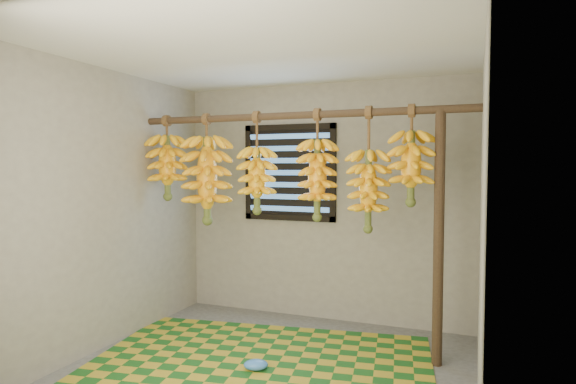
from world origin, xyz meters
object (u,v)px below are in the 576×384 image
at_px(plastic_bag, 256,365).
at_px(banana_bunch_a, 167,167).
at_px(banana_bunch_e, 368,191).
at_px(banana_bunch_f, 411,168).
at_px(banana_bunch_b, 207,180).
at_px(banana_bunch_d, 317,180).
at_px(woven_mat, 253,373).
at_px(banana_bunch_c, 257,180).
at_px(support_post, 439,239).

xyz_separation_m(plastic_bag, banana_bunch_a, (-1.23, 0.62, 1.51)).
distance_m(banana_bunch_e, banana_bunch_f, 0.39).
distance_m(plastic_bag, banana_bunch_a, 2.04).
distance_m(banana_bunch_b, banana_bunch_d, 1.08).
relative_size(woven_mat, banana_bunch_a, 3.35).
relative_size(banana_bunch_b, banana_bunch_c, 1.12).
height_order(support_post, woven_mat, support_post).
height_order(banana_bunch_a, banana_bunch_f, same).
bearing_deg(banana_bunch_d, woven_mat, -113.33).
relative_size(woven_mat, banana_bunch_d, 2.84).
bearing_deg(banana_bunch_f, banana_bunch_c, 180.00).
distance_m(banana_bunch_c, banana_bunch_e, 1.00).
distance_m(woven_mat, banana_bunch_e, 1.68).
relative_size(banana_bunch_c, banana_bunch_e, 0.88).
bearing_deg(banana_bunch_a, banana_bunch_b, 0.00).
bearing_deg(banana_bunch_a, woven_mat, -28.55).
xyz_separation_m(plastic_bag, banana_bunch_c, (-0.28, 0.62, 1.40)).
height_order(support_post, banana_bunch_b, banana_bunch_b).
xyz_separation_m(support_post, banana_bunch_d, (-0.99, 0.00, 0.45)).
height_order(support_post, banana_bunch_a, banana_bunch_a).
bearing_deg(plastic_bag, banana_bunch_a, 153.11).
bearing_deg(banana_bunch_d, support_post, 0.00).
bearing_deg(banana_bunch_e, banana_bunch_d, 180.00).
bearing_deg(banana_bunch_b, banana_bunch_d, 0.00).
relative_size(plastic_bag, banana_bunch_f, 0.24).
relative_size(banana_bunch_a, banana_bunch_e, 0.78).
bearing_deg(banana_bunch_a, banana_bunch_e, 0.00).
distance_m(plastic_bag, banana_bunch_f, 1.94).
xyz_separation_m(banana_bunch_a, banana_bunch_e, (1.95, 0.00, -0.19)).
xyz_separation_m(banana_bunch_c, banana_bunch_e, (1.00, 0.00, -0.08)).
relative_size(support_post, woven_mat, 0.75).
relative_size(banana_bunch_b, banana_bunch_d, 1.07).
height_order(support_post, banana_bunch_e, banana_bunch_e).
bearing_deg(banana_bunch_a, banana_bunch_f, -0.00).
distance_m(banana_bunch_c, banana_bunch_f, 1.34).
bearing_deg(support_post, banana_bunch_b, 180.00).
height_order(plastic_bag, banana_bunch_e, banana_bunch_e).
relative_size(woven_mat, banana_bunch_b, 2.64).
relative_size(banana_bunch_a, banana_bunch_d, 0.85).
bearing_deg(plastic_bag, support_post, 25.98).
height_order(plastic_bag, banana_bunch_b, banana_bunch_b).
relative_size(support_post, banana_bunch_b, 1.98).
distance_m(banana_bunch_d, banana_bunch_e, 0.45).
distance_m(woven_mat, plastic_bag, 0.06).
distance_m(banana_bunch_b, banana_bunch_c, 0.51).
relative_size(woven_mat, banana_bunch_f, 3.38).
xyz_separation_m(plastic_bag, banana_bunch_e, (0.72, 0.62, 1.32)).
xyz_separation_m(support_post, plastic_bag, (-1.28, -0.62, -0.95)).
bearing_deg(banana_bunch_e, woven_mat, -137.36).
bearing_deg(woven_mat, banana_bunch_f, 32.12).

